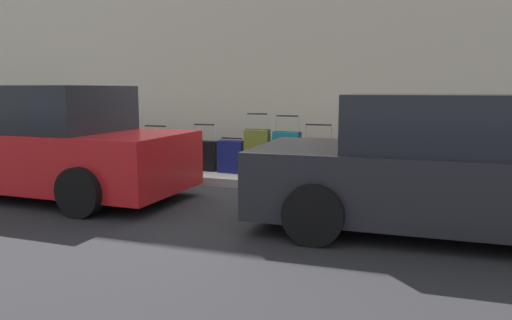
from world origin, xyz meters
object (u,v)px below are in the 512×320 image
Objects in this scene: suitcase_red_3 at (318,159)px; suitcase_black_7 at (205,156)px; suitcase_black_0 at (415,160)px; suitcase_silver_8 at (181,155)px; suitcase_teal_4 at (287,154)px; suitcase_maroon_2 at (350,164)px; suitcase_maroon_9 at (156,154)px; parked_car_charcoal_0 at (451,169)px; parking_meter at (496,132)px; parked_car_red_1 at (45,145)px; fire_hydrant at (116,143)px; suitcase_olive_5 at (257,152)px; suitcase_silver_1 at (382,160)px; bollard_post at (80,145)px; suitcase_navy_6 at (232,157)px.

suitcase_black_7 is at bearing -3.32° from suitcase_red_3.
suitcase_black_0 is 4.07m from suitcase_silver_8.
suitcase_teal_4 is 1.23× the size of suitcase_black_7.
suitcase_maroon_2 is 3.59m from suitcase_maroon_9.
suitcase_red_3 is at bearing -45.35° from parked_car_charcoal_0.
parking_meter is (-2.10, -0.29, 0.56)m from suitcase_maroon_2.
suitcase_red_3 is 4.22m from parked_car_red_1.
suitcase_silver_8 is at bearing -177.50° from fire_hydrant.
suitcase_silver_8 is at bearing 1.16° from suitcase_black_7.
suitcase_silver_8 is 4.97m from parked_car_charcoal_0.
suitcase_olive_5 is 3.70m from parking_meter.
parked_car_red_1 is at bearing 19.61° from parking_meter.
suitcase_silver_1 is at bearing -174.85° from suitcase_red_3.
suitcase_olive_5 is at bearing -178.61° from bollard_post.
suitcase_black_0 is 1.79× the size of suitcase_maroon_2.
suitcase_maroon_2 is (0.98, 0.05, -0.11)m from suitcase_black_0.
suitcase_black_7 is 4.54m from parked_car_charcoal_0.
suitcase_teal_4 is at bearing 178.24° from suitcase_silver_8.
parking_meter is at bearing -160.39° from parked_car_red_1.
suitcase_black_7 is 1.17× the size of suitcase_silver_8.
suitcase_silver_1 is 0.74× the size of suitcase_teal_4.
parked_car_red_1 is (5.67, -0.00, 0.04)m from parked_car_charcoal_0.
parked_car_charcoal_0 is at bearing 73.16° from parking_meter.
suitcase_silver_8 is 2.08m from bollard_post.
bollard_post reaches higher than suitcase_silver_8.
suitcase_black_0 is 6.14m from bollard_post.
suitcase_maroon_2 is 0.57× the size of suitcase_teal_4.
parking_meter reaches higher than suitcase_black_0.
suitcase_teal_4 is 3.20m from parking_meter.
parking_meter reaches higher than suitcase_red_3.
suitcase_silver_8 is at bearing -4.58° from suitcase_olive_5.
suitcase_navy_6 is 1.02m from suitcase_silver_8.
suitcase_olive_5 is 0.24× the size of parked_car_charcoal_0.
suitcase_maroon_2 is 2.45m from parked_car_charcoal_0.
parked_car_charcoal_0 reaches higher than suitcase_navy_6.
suitcase_navy_6 is (2.07, -0.08, 0.02)m from suitcase_maroon_2.
bollard_post reaches higher than suitcase_navy_6.
suitcase_navy_6 is at bearing -30.50° from parked_car_charcoal_0.
parking_meter is 6.75m from parked_car_red_1.
suitcase_navy_6 is 0.54m from suitcase_black_7.
suitcase_teal_4 is 1.31× the size of bollard_post.
bollard_post is at bearing 11.95° from fire_hydrant.
bollard_post is at bearing 4.91° from suitcase_black_7.
parked_car_charcoal_0 is (-2.98, 1.95, 0.19)m from suitcase_olive_5.
suitcase_silver_8 is at bearing -174.22° from bollard_post.
parking_meter is at bearing -172.19° from suitcase_maroon_2.
suitcase_olive_5 is 3.33m from parked_car_red_1.
suitcase_black_7 is at bearing -175.09° from bollard_post.
suitcase_red_3 reaches higher than fire_hydrant.
parked_car_red_1 reaches higher than suitcase_teal_4.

